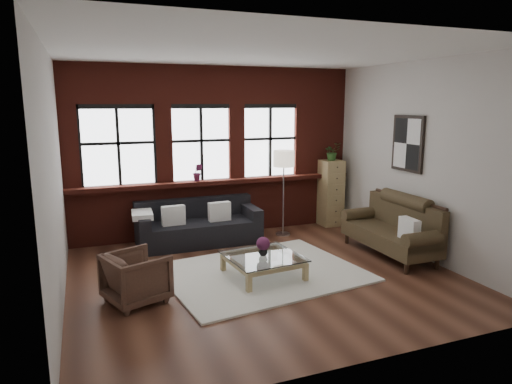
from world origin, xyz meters
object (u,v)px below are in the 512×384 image
object	(u,v)px
coffee_table	(263,266)
vase	(263,251)
dark_sofa	(199,222)
drawer_chest	(331,193)
armchair	(136,278)
vintage_settee	(390,226)
floor_lamp	(283,190)

from	to	relation	value
coffee_table	vase	size ratio (longest dim) A/B	7.18
vase	coffee_table	bearing A→B (deg)	-8.13
dark_sofa	drawer_chest	size ratio (longest dim) A/B	1.61
coffee_table	armchair	bearing A→B (deg)	-173.54
vintage_settee	drawer_chest	world-z (taller)	drawer_chest
armchair	coffee_table	world-z (taller)	armchair
dark_sofa	coffee_table	bearing A→B (deg)	-76.17
vintage_settee	coffee_table	xyz separation A→B (m)	(-2.34, -0.16, -0.34)
armchair	floor_lamp	bearing A→B (deg)	-75.76
coffee_table	vase	xyz separation A→B (m)	(-0.00, 0.00, 0.24)
vase	floor_lamp	size ratio (longest dim) A/B	0.08
vintage_settee	drawer_chest	bearing A→B (deg)	88.10
vase	drawer_chest	distance (m)	3.28
dark_sofa	floor_lamp	xyz separation A→B (m)	(1.66, -0.05, 0.50)
floor_lamp	dark_sofa	bearing A→B (deg)	178.29
vintage_settee	coffee_table	bearing A→B (deg)	-176.10
dark_sofa	vintage_settee	distance (m)	3.34
armchair	vase	bearing A→B (deg)	-104.24
vintage_settee	vase	bearing A→B (deg)	-176.10
dark_sofa	vintage_settee	xyz separation A→B (m)	(2.82, -1.79, 0.11)
coffee_table	dark_sofa	bearing A→B (deg)	103.83
dark_sofa	coffee_table	distance (m)	2.02
armchair	vase	distance (m)	1.85
dark_sofa	drawer_chest	xyz separation A→B (m)	(2.88, 0.27, 0.29)
armchair	drawer_chest	xyz separation A→B (m)	(4.24, 2.42, 0.35)
dark_sofa	armchair	distance (m)	2.54
vintage_settee	vase	world-z (taller)	vintage_settee
coffee_table	drawer_chest	xyz separation A→B (m)	(2.41, 2.21, 0.52)
vase	drawer_chest	bearing A→B (deg)	42.63
coffee_table	floor_lamp	size ratio (longest dim) A/B	0.57
dark_sofa	armchair	world-z (taller)	dark_sofa
vase	dark_sofa	bearing A→B (deg)	103.83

